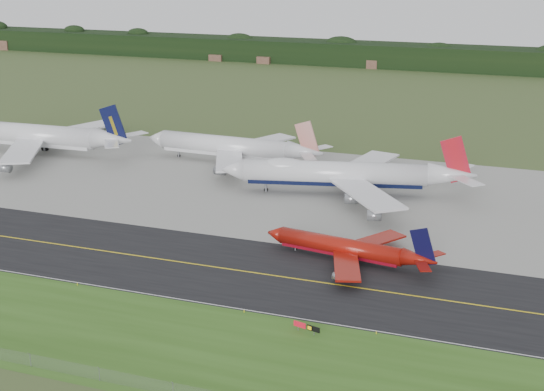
{
  "coord_description": "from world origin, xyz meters",
  "views": [
    {
      "loc": [
        50.21,
        -131.3,
        60.52
      ],
      "look_at": [
        -3.78,
        22.0,
        7.33
      ],
      "focal_mm": 50.0,
      "sensor_mm": 36.0,
      "label": 1
    }
  ],
  "objects": [
    {
      "name": "jet_ba_747",
      "position": [
        5.85,
        50.08,
        5.57
      ],
      "size": [
        64.61,
        52.64,
        16.38
      ],
      "color": "silver",
      "rests_on": "ground"
    },
    {
      "name": "edge_marker_right",
      "position": [
        29.43,
        -20.5,
        0.25
      ],
      "size": [
        0.16,
        0.16,
        0.5
      ],
      "primitive_type": "cylinder",
      "color": "yellow",
      "rests_on": "ground"
    },
    {
      "name": "jet_red_737",
      "position": [
        17.76,
        7.9,
        2.75
      ],
      "size": [
        36.84,
        29.75,
        9.95
      ],
      "color": "maroon",
      "rests_on": "ground"
    },
    {
      "name": "taxiway",
      "position": [
        0.0,
        -4.0,
        0.01
      ],
      "size": [
        400.0,
        32.0,
        0.02
      ],
      "primitive_type": "cube",
      "color": "black",
      "rests_on": "ground"
    },
    {
      "name": "edge_marker_left",
      "position": [
        -27.77,
        -20.5,
        0.25
      ],
      "size": [
        0.16,
        0.16,
        0.5
      ],
      "primitive_type": "cylinder",
      "color": "yellow",
      "rests_on": "ground"
    },
    {
      "name": "horizon_treeline",
      "position": [
        0.0,
        273.76,
        5.47
      ],
      "size": [
        700.0,
        25.0,
        12.0
      ],
      "color": "black",
      "rests_on": "ground"
    },
    {
      "name": "grass_verge",
      "position": [
        0.0,
        -35.0,
        0.01
      ],
      "size": [
        400.0,
        30.0,
        0.01
      ],
      "primitive_type": "cube",
      "color": "#2F5418",
      "rests_on": "ground"
    },
    {
      "name": "apron",
      "position": [
        0.0,
        51.0,
        0.01
      ],
      "size": [
        400.0,
        78.0,
        0.01
      ],
      "primitive_type": "cube",
      "color": "gray",
      "rests_on": "ground"
    },
    {
      "name": "jet_star_tail",
      "position": [
        -32.2,
        68.34,
        4.93
      ],
      "size": [
        55.97,
        46.89,
        14.78
      ],
      "color": "silver",
      "rests_on": "ground"
    },
    {
      "name": "taxiway_edge_line",
      "position": [
        0.0,
        -19.5,
        0.03
      ],
      "size": [
        400.0,
        0.25,
        0.0
      ],
      "primitive_type": "cube",
      "color": "silver",
      "rests_on": "taxiway"
    },
    {
      "name": "taxiway_centreline",
      "position": [
        0.0,
        -4.0,
        0.03
      ],
      "size": [
        400.0,
        0.4,
        0.0
      ],
      "primitive_type": "cube",
      "color": "yellow",
      "rests_on": "taxiway"
    },
    {
      "name": "jet_navy_gold",
      "position": [
        -93.73,
        58.72,
        5.6
      ],
      "size": [
        65.99,
        57.57,
        17.05
      ],
      "color": "silver",
      "rests_on": "ground"
    },
    {
      "name": "perimeter_fence",
      "position": [
        0.0,
        -48.0,
        1.1
      ],
      "size": [
        320.0,
        0.1,
        320.0
      ],
      "color": "slate",
      "rests_on": "ground"
    },
    {
      "name": "edge_marker_center",
      "position": [
        6.02,
        -20.5,
        0.25
      ],
      "size": [
        0.16,
        0.16,
        0.5
      ],
      "primitive_type": "cylinder",
      "color": "yellow",
      "rests_on": "ground"
    },
    {
      "name": "taxiway_sign",
      "position": [
        18.46,
        -24.02,
        1.16
      ],
      "size": [
        4.83,
        1.38,
        1.64
      ],
      "color": "slate",
      "rests_on": "ground"
    },
    {
      "name": "ground",
      "position": [
        0.0,
        0.0,
        0.0
      ],
      "size": [
        600.0,
        600.0,
        0.0
      ],
      "primitive_type": "plane",
      "color": "#3A4F25",
      "rests_on": "ground"
    }
  ]
}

